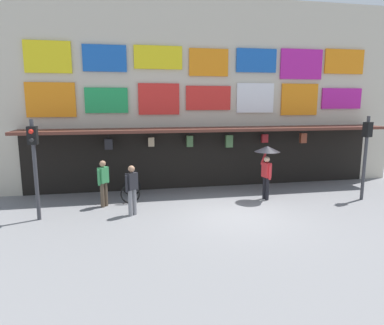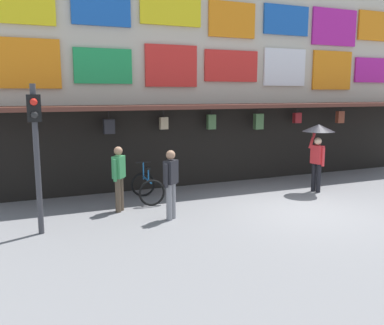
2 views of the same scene
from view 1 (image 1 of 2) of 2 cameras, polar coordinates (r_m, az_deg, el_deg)
ground_plane at (r=11.43m, az=7.48°, el=-8.83°), size 80.00×80.00×0.00m
shopfront at (r=15.21m, az=2.22°, el=11.11°), size 18.00×2.60×8.00m
traffic_light_near at (r=11.51m, az=-25.14°, el=1.38°), size 0.29×0.33×3.20m
traffic_light_far at (r=14.29m, az=27.32°, el=2.73°), size 0.33×0.35×3.20m
bicycle_parked at (r=13.22m, az=-10.26°, el=-4.52°), size 0.81×1.21×1.05m
pedestrian_in_yellow at (r=12.41m, az=-14.74°, el=-3.01°), size 0.40×0.44×1.68m
pedestrian_in_blue at (r=11.26m, az=-10.11°, el=-4.17°), size 0.43×0.40×1.68m
pedestrian_with_umbrella at (r=13.07m, az=12.55°, el=0.83°), size 0.96×0.96×2.08m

